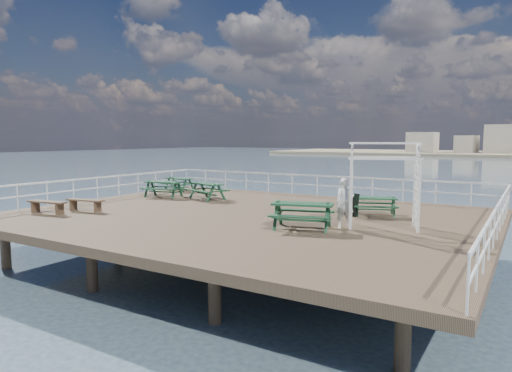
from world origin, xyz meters
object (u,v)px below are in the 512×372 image
object	(u,v)px
picnic_table_b	(207,188)
picnic_table_e	(302,210)
picnic_table_d	(163,186)
flat_bench_far	(47,204)
person	(345,203)
picnic_table_a	(179,181)
trellis_arbor	(384,190)
picnic_table_c	(375,202)
flat_bench_near	(85,202)

from	to	relation	value
picnic_table_b	picnic_table_e	xyz separation A→B (m)	(7.27, -4.24, 0.05)
picnic_table_d	flat_bench_far	distance (m)	6.37
flat_bench_far	picnic_table_d	bearing A→B (deg)	79.00
person	picnic_table_a	bearing A→B (deg)	123.71
picnic_table_b	flat_bench_far	bearing A→B (deg)	-93.92
trellis_arbor	picnic_table_c	bearing A→B (deg)	93.87
picnic_table_b	picnic_table_d	bearing A→B (deg)	-151.03
picnic_table_b	picnic_table_c	distance (m)	8.55
picnic_table_a	picnic_table_e	world-z (taller)	picnic_table_e
picnic_table_d	flat_bench_near	distance (m)	5.18
flat_bench_near	flat_bench_far	world-z (taller)	flat_bench_far
trellis_arbor	person	xyz separation A→B (m)	(-1.08, -0.71, -0.43)
picnic_table_a	person	bearing A→B (deg)	-18.18
picnic_table_d	picnic_table_e	size ratio (longest dim) A/B	0.90
picnic_table_a	picnic_table_e	size ratio (longest dim) A/B	0.77
picnic_table_b	person	bearing A→B (deg)	-3.68
picnic_table_c	trellis_arbor	bearing A→B (deg)	-88.68
picnic_table_a	flat_bench_far	bearing A→B (deg)	-77.64
picnic_table_c	flat_bench_near	bearing A→B (deg)	-174.84
picnic_table_a	picnic_table_b	size ratio (longest dim) A/B	0.83
picnic_table_c	flat_bench_far	bearing A→B (deg)	-171.61
picnic_table_d	person	xyz separation A→B (m)	(10.90, -2.95, 0.26)
picnic_table_c	picnic_table_e	size ratio (longest dim) A/B	0.84
picnic_table_c	flat_bench_far	distance (m)	13.05
flat_bench_far	picnic_table_a	bearing A→B (deg)	87.75
picnic_table_b	picnic_table_c	bearing A→B (deg)	15.92
person	flat_bench_far	bearing A→B (deg)	165.35
picnic_table_a	person	size ratio (longest dim) A/B	1.09
picnic_table_b	person	xyz separation A→B (m)	(8.44, -3.41, 0.27)
picnic_table_a	person	distance (m)	13.37
picnic_table_a	picnic_table_d	bearing A→B (deg)	-58.31
picnic_table_c	trellis_arbor	world-z (taller)	trellis_arbor
flat_bench_near	picnic_table_e	bearing A→B (deg)	-1.22
picnic_table_c	picnic_table_d	bearing A→B (deg)	159.24
picnic_table_e	flat_bench_near	distance (m)	9.39
flat_bench_far	picnic_table_c	bearing A→B (deg)	21.64
picnic_table_b	picnic_table_e	bearing A→B (deg)	-11.95
picnic_table_e	trellis_arbor	world-z (taller)	trellis_arbor
picnic_table_a	trellis_arbor	xyz separation A→B (m)	(13.22, -4.89, 0.75)
picnic_table_a	flat_bench_near	xyz separation A→B (m)	(1.69, -7.80, -0.16)
picnic_table_c	flat_bench_near	xyz separation A→B (m)	(-10.56, -5.26, -0.15)
flat_bench_near	trellis_arbor	size ratio (longest dim) A/B	0.61
picnic_table_d	trellis_arbor	world-z (taller)	trellis_arbor
picnic_table_b	flat_bench_near	distance (m)	5.97
trellis_arbor	picnic_table_e	bearing A→B (deg)	-164.30
picnic_table_b	picnic_table_d	world-z (taller)	picnic_table_d
trellis_arbor	person	world-z (taller)	trellis_arbor
flat_bench_near	person	world-z (taller)	person
picnic_table_a	trellis_arbor	size ratio (longest dim) A/B	0.64
flat_bench_near	trellis_arbor	world-z (taller)	trellis_arbor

